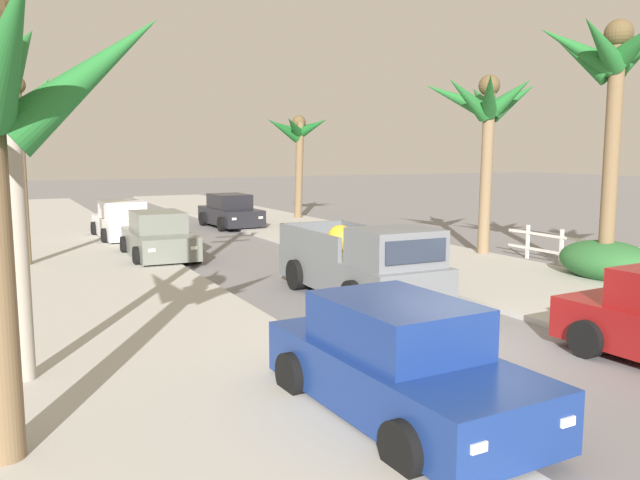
# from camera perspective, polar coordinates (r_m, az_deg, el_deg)

# --- Properties ---
(ground_plane) EXTENTS (160.00, 160.00, 0.00)m
(ground_plane) POSITION_cam_1_polar(r_m,az_deg,el_deg) (11.67, 12.67, -9.40)
(ground_plane) COLOR slate
(sidewalk_left) EXTENTS (5.15, 60.00, 0.12)m
(sidewalk_left) POSITION_cam_1_polar(r_m,az_deg,el_deg) (20.96, -20.27, -1.94)
(sidewalk_left) COLOR #B2AFA8
(sidewalk_left) RESTS_ON ground
(sidewalk_right) EXTENTS (5.15, 60.00, 0.12)m
(sidewalk_right) POSITION_cam_1_polar(r_m,az_deg,el_deg) (24.07, 3.52, -0.29)
(sidewalk_right) COLOR #B2AFA8
(sidewalk_right) RESTS_ON ground
(curb_left) EXTENTS (0.16, 60.00, 0.10)m
(curb_left) POSITION_cam_1_polar(r_m,az_deg,el_deg) (21.12, -17.10, -1.76)
(curb_left) COLOR silver
(curb_left) RESTS_ON ground
(curb_right) EXTENTS (0.16, 60.00, 0.10)m
(curb_right) POSITION_cam_1_polar(r_m,az_deg,el_deg) (23.51, 1.05, -0.49)
(curb_right) COLOR silver
(curb_right) RESTS_ON ground
(pickup_truck) EXTENTS (2.26, 5.23, 1.80)m
(pickup_truck) POSITION_cam_1_polar(r_m,az_deg,el_deg) (15.07, 3.81, -2.29)
(pickup_truck) COLOR slate
(pickup_truck) RESTS_ON ground
(car_right_near) EXTENTS (2.06, 4.28, 1.54)m
(car_right_near) POSITION_cam_1_polar(r_m,az_deg,el_deg) (26.59, -17.07, 1.56)
(car_right_near) COLOR silver
(car_right_near) RESTS_ON ground
(car_left_mid) EXTENTS (2.15, 4.31, 1.54)m
(car_left_mid) POSITION_cam_1_polar(r_m,az_deg,el_deg) (8.46, 6.99, -10.81)
(car_left_mid) COLOR navy
(car_left_mid) RESTS_ON ground
(car_right_mid) EXTENTS (2.11, 4.30, 1.54)m
(car_right_mid) POSITION_cam_1_polar(r_m,az_deg,el_deg) (30.01, -7.96, 2.48)
(car_right_mid) COLOR black
(car_right_mid) RESTS_ON ground
(car_left_far) EXTENTS (2.12, 4.30, 1.54)m
(car_left_far) POSITION_cam_1_polar(r_m,az_deg,el_deg) (21.39, -14.10, 0.25)
(car_left_far) COLOR slate
(car_left_far) RESTS_ON ground
(palm_tree_right_fore) EXTENTS (3.58, 3.84, 5.70)m
(palm_tree_right_fore) POSITION_cam_1_polar(r_m,az_deg,el_deg) (20.76, -25.06, 10.62)
(palm_tree_right_fore) COLOR #846B4C
(palm_tree_right_fore) RESTS_ON ground
(palm_tree_left_mid) EXTENTS (3.95, 3.87, 5.90)m
(palm_tree_left_mid) POSITION_cam_1_polar(r_m,az_deg,el_deg) (21.68, 14.42, 11.17)
(palm_tree_left_mid) COLOR #846B4C
(palm_tree_left_mid) RESTS_ON ground
(palm_tree_right_mid) EXTENTS (3.98, 3.46, 6.74)m
(palm_tree_right_mid) POSITION_cam_1_polar(r_m,az_deg,el_deg) (18.43, 24.52, 13.71)
(palm_tree_right_mid) COLOR brown
(palm_tree_right_mid) RESTS_ON ground
(palm_tree_right_back) EXTENTS (3.55, 3.36, 5.32)m
(palm_tree_right_back) POSITION_cam_1_polar(r_m,az_deg,el_deg) (32.76, -2.01, 9.36)
(palm_tree_right_back) COLOR brown
(palm_tree_right_back) RESTS_ON ground
(utility_pole) EXTENTS (1.80, 0.26, 8.58)m
(utility_pole) POSITION_cam_1_polar(r_m,az_deg,el_deg) (10.06, -25.94, 13.33)
(utility_pole) COLOR #9E9384
(utility_pole) RESTS_ON ground
(picket_fence) EXTENTS (0.06, 9.18, 1.10)m
(picket_fence) POSITION_cam_1_polar(r_m,az_deg,el_deg) (19.45, 25.70, -1.38)
(picket_fence) COLOR white
(picket_fence) RESTS_ON ground
(hedge_bush) EXTENTS (1.80, 2.80, 1.10)m
(hedge_bush) POSITION_cam_1_polar(r_m,az_deg,el_deg) (18.70, 24.06, -1.73)
(hedge_bush) COLOR #2D6B33
(hedge_bush) RESTS_ON ground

